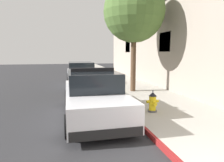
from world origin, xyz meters
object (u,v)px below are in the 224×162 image
(police_cruiser, at_px, (93,95))
(parked_car_silver_ahead, at_px, (81,74))
(fire_hydrant, at_px, (153,102))
(street_tree, at_px, (134,12))

(police_cruiser, xyz_separation_m, parked_car_silver_ahead, (0.11, 7.34, -0.00))
(police_cruiser, bearing_deg, fire_hydrant, -13.19)
(parked_car_silver_ahead, distance_m, fire_hydrant, 8.05)
(police_cruiser, height_order, street_tree, street_tree)
(parked_car_silver_ahead, distance_m, street_tree, 5.88)
(police_cruiser, bearing_deg, parked_car_silver_ahead, 89.13)
(fire_hydrant, bearing_deg, street_tree, 81.12)
(fire_hydrant, distance_m, street_tree, 5.46)
(police_cruiser, height_order, parked_car_silver_ahead, police_cruiser)
(police_cruiser, distance_m, fire_hydrant, 2.09)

